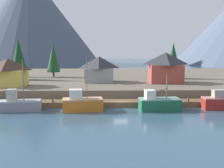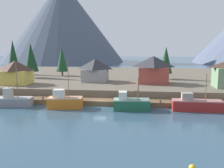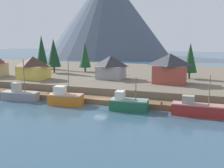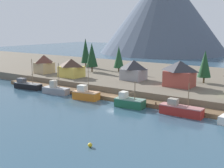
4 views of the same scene
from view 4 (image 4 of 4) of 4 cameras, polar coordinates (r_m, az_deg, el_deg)
The scene contains 18 objects.
ground_plane at distance 90.50m, azimuth 7.20°, elevation -1.08°, with size 400.00×400.00×1.00m, color #335166.
dock at distance 75.14m, azimuth 0.83°, elevation -2.71°, with size 80.00×4.00×1.60m.
shoreline_bank at distance 100.79m, azimuth 10.39°, elevation 1.09°, with size 400.00×56.00×2.50m, color #665B4C.
mountain_west_peak at distance 214.60m, azimuth 9.98°, elevation 13.80°, with size 88.95×88.95×58.52m, color #475160.
fishing_boat_black at distance 91.92m, azimuth -16.07°, elevation -0.23°, with size 9.32×3.49×9.12m.
fishing_boat_grey at distance 83.18m, azimuth -10.84°, elevation -1.11°, with size 8.05×3.47×8.66m.
fishing_boat_orange at distance 75.71m, azimuth -5.10°, elevation -2.03°, with size 6.99×3.78×9.31m.
fishing_boat_green at distance 68.44m, azimuth 3.38°, elevation -3.50°, with size 7.01×3.59×6.17m.
fishing_boat_red at distance 63.73m, azimuth 13.11°, elevation -4.91°, with size 9.09×2.53×7.05m.
house_red at distance 80.95m, azimuth 12.94°, elevation 2.02°, with size 7.72×6.04×6.97m.
house_tan at distance 104.81m, azimuth -13.00°, elevation 3.84°, with size 5.30×5.84×6.29m.
house_grey at distance 89.28m, azimuth 4.19°, elevation 2.79°, with size 6.89×6.03×6.04m.
house_yellow at distance 94.92m, azimuth -7.87°, elevation 3.15°, with size 7.37×5.83×5.85m.
conifer_near_right at distance 118.01m, azimuth -5.14°, elevation 6.47°, with size 3.74×3.74×11.44m.
conifer_mid_left at distance 104.73m, azimuth -3.92°, elevation 5.67°, with size 4.16×4.16×10.31m.
conifer_mid_right at distance 87.69m, azimuth 17.50°, elevation 3.74°, with size 3.78×3.78×9.33m.
conifer_back_left at distance 105.01m, azimuth 1.32°, elevation 5.26°, with size 3.66×3.66×9.17m.
channel_buoy at distance 46.71m, azimuth -4.27°, elevation -11.69°, with size 0.70×0.70×0.70m, color gold.
Camera 4 is at (40.66, -58.62, 18.39)m, focal length 47.27 mm.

